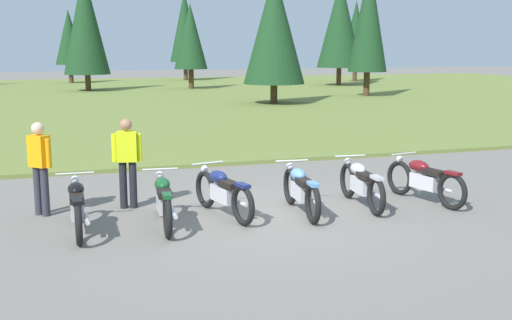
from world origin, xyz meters
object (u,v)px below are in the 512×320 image
object	(u,v)px
rider_with_back_turned	(127,158)
rider_in_hivis_vest	(40,163)
motorcycle_black	(77,206)
motorcycle_navy	(223,192)
motorcycle_sky_blue	(301,190)
motorcycle_silver	(361,183)
motorcycle_british_green	(164,201)
motorcycle_maroon	(424,180)

from	to	relation	value
rider_with_back_turned	rider_in_hivis_vest	xyz separation A→B (m)	(-1.53, -0.04, 0.00)
motorcycle_black	motorcycle_navy	bearing A→B (deg)	5.60
motorcycle_black	motorcycle_sky_blue	world-z (taller)	same
motorcycle_sky_blue	motorcycle_silver	bearing A→B (deg)	6.13
motorcycle_british_green	motorcycle_silver	xyz separation A→B (m)	(3.76, 0.19, 0.00)
motorcycle_black	motorcycle_british_green	xyz separation A→B (m)	(1.39, -0.07, 0.00)
motorcycle_black	motorcycle_british_green	world-z (taller)	same
motorcycle_navy	motorcycle_maroon	size ratio (longest dim) A/B	1.00
motorcycle_silver	motorcycle_black	bearing A→B (deg)	-178.65
rider_with_back_turned	rider_in_hivis_vest	world-z (taller)	same
motorcycle_sky_blue	motorcycle_silver	distance (m)	1.28
rider_with_back_turned	motorcycle_silver	bearing A→B (deg)	-16.18
motorcycle_british_green	rider_with_back_turned	distance (m)	1.55
motorcycle_sky_blue	rider_in_hivis_vest	world-z (taller)	rider_in_hivis_vest
motorcycle_navy	motorcycle_sky_blue	world-z (taller)	same
motorcycle_british_green	motorcycle_sky_blue	bearing A→B (deg)	1.31
motorcycle_sky_blue	rider_with_back_turned	size ratio (longest dim) A/B	1.26
motorcycle_navy	motorcycle_black	bearing A→B (deg)	-174.40
motorcycle_sky_blue	motorcycle_maroon	bearing A→B (deg)	1.23
motorcycle_navy	motorcycle_sky_blue	xyz separation A→B (m)	(1.38, -0.26, 0.00)
motorcycle_british_green	rider_with_back_turned	world-z (taller)	rider_with_back_turned
motorcycle_maroon	rider_with_back_turned	xyz separation A→B (m)	(-5.49, 1.29, 0.51)
rider_with_back_turned	motorcycle_black	bearing A→B (deg)	-126.13
rider_in_hivis_vest	motorcycle_navy	bearing A→B (deg)	-18.93
motorcycle_sky_blue	motorcycle_silver	size ratio (longest dim) A/B	1.00
motorcycle_black	motorcycle_silver	distance (m)	5.15
motorcycle_navy	rider_in_hivis_vest	world-z (taller)	rider_in_hivis_vest
motorcycle_sky_blue	motorcycle_black	bearing A→B (deg)	179.76
rider_in_hivis_vest	motorcycle_british_green	bearing A→B (deg)	-35.07
motorcycle_sky_blue	motorcycle_silver	world-z (taller)	same
rider_with_back_turned	rider_in_hivis_vest	size ratio (longest dim) A/B	1.00
motorcycle_maroon	rider_in_hivis_vest	world-z (taller)	rider_in_hivis_vest
motorcycle_black	motorcycle_sky_blue	xyz separation A→B (m)	(3.87, -0.02, 0.00)
motorcycle_navy	motorcycle_sky_blue	size ratio (longest dim) A/B	0.99
motorcycle_navy	motorcycle_british_green	bearing A→B (deg)	-164.00
motorcycle_navy	motorcycle_silver	size ratio (longest dim) A/B	0.99
motorcycle_navy	motorcycle_silver	distance (m)	2.66
motorcycle_black	motorcycle_silver	xyz separation A→B (m)	(5.15, 0.12, 0.00)
motorcycle_navy	rider_in_hivis_vest	xyz separation A→B (m)	(-3.05, 1.05, 0.51)
motorcycle_black	motorcycle_navy	world-z (taller)	same
motorcycle_silver	motorcycle_navy	bearing A→B (deg)	177.34
motorcycle_sky_blue	rider_in_hivis_vest	distance (m)	4.64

